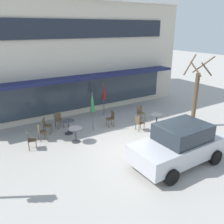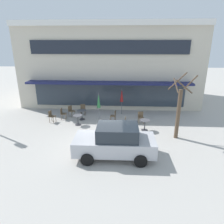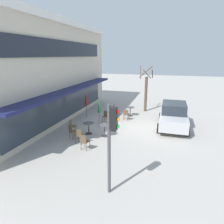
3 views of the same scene
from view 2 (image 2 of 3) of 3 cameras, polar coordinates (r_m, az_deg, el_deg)
ground_plane at (r=12.58m, az=-2.80°, el=-7.94°), size 80.00×80.00×0.00m
building_facade at (r=21.23m, az=-0.10°, el=13.77°), size 16.38×9.10×7.50m
cafe_table_near_wall at (r=15.79m, az=-8.61°, el=-0.36°), size 0.70×0.70×0.76m
cafe_table_streetside at (r=14.77m, az=-9.74°, el=-1.80°), size 0.70×0.70×0.76m
cafe_table_by_tree at (r=13.86m, az=9.35°, el=-3.21°), size 0.70×0.70×0.76m
patio_umbrella_green_folded at (r=16.54m, az=2.79°, el=4.77°), size 0.28×0.28×2.20m
patio_umbrella_cream_folded at (r=14.99m, az=-3.83°, el=3.23°), size 0.28×0.28×2.20m
cafe_chair_0 at (r=16.12m, az=-13.90°, el=-0.27°), size 0.41×0.41×0.89m
cafe_chair_1 at (r=16.61m, az=-11.64°, el=0.49°), size 0.55×0.55×0.89m
cafe_chair_2 at (r=16.84m, az=-8.33°, el=0.94°), size 0.45×0.45×0.89m
cafe_chair_3 at (r=15.15m, az=0.54°, el=-0.94°), size 0.45×0.45×0.89m
cafe_chair_4 at (r=15.77m, az=-16.94°, el=-0.98°), size 0.47×0.47×0.89m
cafe_chair_5 at (r=15.03m, az=8.22°, el=-1.31°), size 0.45×0.45×0.89m
cafe_chair_6 at (r=13.85m, az=4.22°, el=-2.96°), size 0.43×0.43×0.89m
parked_sedan at (r=10.48m, az=0.94°, el=-8.35°), size 4.22×2.05×1.76m
street_tree at (r=12.82m, az=18.56°, el=0.58°), size 1.43×1.27×4.07m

